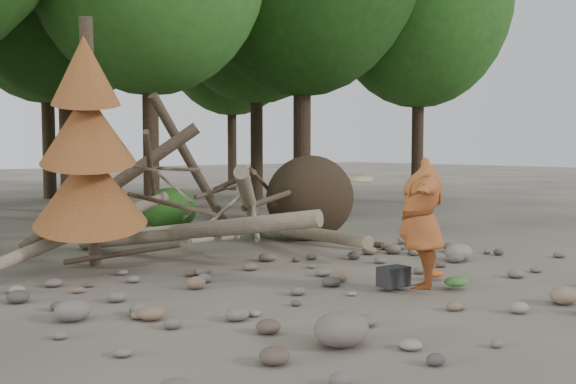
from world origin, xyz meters
TOP-DOWN VIEW (x-y plane):
  - ground at (0.00, 0.00)m, footprint 120.00×120.00m
  - deadfall_pile at (2.02, 4.24)m, footprint 8.55×5.24m
  - dead_conifer at (-3.12, 3.37)m, footprint 2.06×2.16m
  - bush_mid at (0.80, 7.80)m, footprint 1.40×1.40m
  - bush_right at (5.00, 7.00)m, footprint 2.00×2.00m
  - frisbee_thrower at (0.18, -0.98)m, footprint 3.16×1.86m
  - backpack at (0.03, -0.58)m, footprint 0.47×0.34m
  - cloth_green at (0.79, -1.16)m, footprint 0.40×0.33m
  - cloth_orange at (1.10, -0.51)m, footprint 0.34×0.28m
  - boulder_front_left at (-2.49, -2.07)m, footprint 0.64×0.57m
  - boulder_front_right at (1.20, -2.66)m, footprint 0.41×0.37m
  - boulder_mid_right at (2.90, 0.33)m, footprint 0.56×0.50m
  - boulder_mid_left at (-4.40, 0.78)m, footprint 0.45×0.41m

SIDE VIEW (x-z plane):
  - ground at x=0.00m, z-range 0.00..0.00m
  - cloth_orange at x=1.10m, z-range 0.00..0.12m
  - cloth_green at x=0.79m, z-range 0.00..0.15m
  - boulder_front_right at x=1.20m, z-range 0.00..0.25m
  - boulder_mid_left at x=-4.40m, z-range 0.00..0.27m
  - backpack at x=0.03m, z-range 0.00..0.30m
  - boulder_mid_right at x=2.90m, z-range 0.00..0.33m
  - boulder_front_left at x=-2.49m, z-range 0.00..0.38m
  - bush_mid at x=0.80m, z-range 0.00..1.12m
  - bush_right at x=5.00m, z-range 0.00..1.60m
  - deadfall_pile at x=2.02m, z-range -0.70..2.60m
  - frisbee_thrower at x=0.18m, z-range 0.08..2.02m
  - dead_conifer at x=-3.12m, z-range -0.06..4.29m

